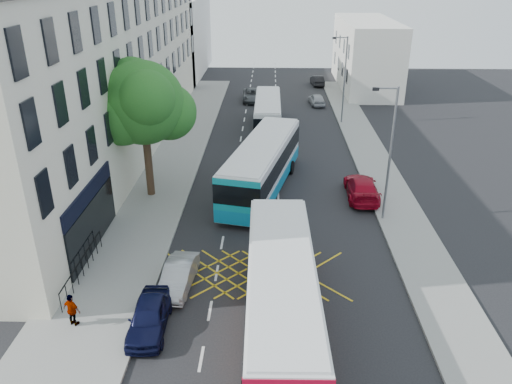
# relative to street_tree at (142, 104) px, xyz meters

# --- Properties ---
(ground) EXTENTS (120.00, 120.00, 0.00)m
(ground) POSITION_rel_street_tree_xyz_m (8.51, -14.97, -6.29)
(ground) COLOR black
(ground) RESTS_ON ground
(pavement_left) EXTENTS (5.00, 70.00, 0.15)m
(pavement_left) POSITION_rel_street_tree_xyz_m (0.01, 0.03, -6.22)
(pavement_left) COLOR gray
(pavement_left) RESTS_ON ground
(pavement_right) EXTENTS (3.00, 70.00, 0.15)m
(pavement_right) POSITION_rel_street_tree_xyz_m (16.01, 0.03, -6.22)
(pavement_right) COLOR gray
(pavement_right) RESTS_ON ground
(terrace_main) EXTENTS (8.30, 45.00, 13.50)m
(terrace_main) POSITION_rel_street_tree_xyz_m (-5.49, 9.52, 0.46)
(terrace_main) COLOR beige
(terrace_main) RESTS_ON ground
(terrace_far) EXTENTS (8.00, 20.00, 10.00)m
(terrace_far) POSITION_rel_street_tree_xyz_m (-5.49, 40.03, -1.29)
(terrace_far) COLOR silver
(terrace_far) RESTS_ON ground
(building_right) EXTENTS (6.00, 18.00, 8.00)m
(building_right) POSITION_rel_street_tree_xyz_m (19.51, 33.03, -2.29)
(building_right) COLOR silver
(building_right) RESTS_ON ground
(street_tree) EXTENTS (6.30, 5.70, 8.80)m
(street_tree) POSITION_rel_street_tree_xyz_m (0.00, 0.00, 0.00)
(street_tree) COLOR #382619
(street_tree) RESTS_ON pavement_left
(lamp_near) EXTENTS (1.45, 0.15, 8.00)m
(lamp_near) POSITION_rel_street_tree_xyz_m (14.71, -2.97, -1.68)
(lamp_near) COLOR slate
(lamp_near) RESTS_ON pavement_right
(lamp_far) EXTENTS (1.45, 0.15, 8.00)m
(lamp_far) POSITION_rel_street_tree_xyz_m (14.71, 17.03, -1.68)
(lamp_far) COLOR slate
(lamp_far) RESTS_ON pavement_right
(railings) EXTENTS (0.08, 5.60, 1.14)m
(railings) POSITION_rel_street_tree_xyz_m (-1.19, -9.67, -5.57)
(railings) COLOR black
(railings) RESTS_ON pavement_left
(bus_near) EXTENTS (3.15, 12.00, 3.36)m
(bus_near) POSITION_rel_street_tree_xyz_m (8.46, -13.17, -4.52)
(bus_near) COLOR silver
(bus_near) RESTS_ON ground
(bus_mid) EXTENTS (5.46, 12.49, 3.42)m
(bus_mid) POSITION_rel_street_tree_xyz_m (7.40, 1.23, -4.49)
(bus_mid) COLOR silver
(bus_mid) RESTS_ON ground
(bus_far) EXTENTS (2.56, 10.14, 2.85)m
(bus_far) POSITION_rel_street_tree_xyz_m (7.65, 15.27, -4.79)
(bus_far) COLOR silver
(bus_far) RESTS_ON ground
(parked_car_blue) EXTENTS (1.67, 3.88, 1.31)m
(parked_car_blue) POSITION_rel_street_tree_xyz_m (2.91, -13.25, -5.64)
(parked_car_blue) COLOR black
(parked_car_blue) RESTS_ON ground
(parked_car_silver) EXTENTS (1.61, 3.82, 1.23)m
(parked_car_silver) POSITION_rel_street_tree_xyz_m (3.61, -10.16, -5.68)
(parked_car_silver) COLOR #9A9CA1
(parked_car_silver) RESTS_ON ground
(red_hatchback) EXTENTS (2.10, 4.93, 1.42)m
(red_hatchback) POSITION_rel_street_tree_xyz_m (14.01, 0.22, -5.58)
(red_hatchback) COLOR #9E061C
(red_hatchback) RESTS_ON ground
(distant_car_grey) EXTENTS (2.40, 4.84, 1.32)m
(distant_car_grey) POSITION_rel_street_tree_xyz_m (5.87, 25.40, -5.63)
(distant_car_grey) COLOR #42464A
(distant_car_grey) RESTS_ON ground
(distant_car_silver) EXTENTS (1.85, 3.75, 1.23)m
(distant_car_silver) POSITION_rel_street_tree_xyz_m (12.94, 23.94, -5.68)
(distant_car_silver) COLOR #A1A3A9
(distant_car_silver) RESTS_ON ground
(distant_car_dark) EXTENTS (1.66, 3.85, 1.23)m
(distant_car_dark) POSITION_rel_street_tree_xyz_m (13.77, 33.53, -5.68)
(distant_car_dark) COLOR black
(distant_car_dark) RESTS_ON ground
(pedestrian_far) EXTENTS (0.96, 0.69, 1.52)m
(pedestrian_far) POSITION_rel_street_tree_xyz_m (-0.35, -13.25, -5.38)
(pedestrian_far) COLOR gray
(pedestrian_far) RESTS_ON pavement_left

